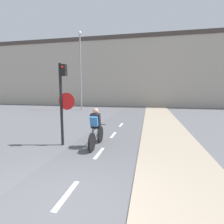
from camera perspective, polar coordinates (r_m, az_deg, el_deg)
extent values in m
plane|color=#5B5B60|center=(3.90, -18.22, -28.51)|extent=(120.00, 120.00, 0.00)
cube|color=#56565B|center=(3.89, -18.23, -28.39)|extent=(2.71, 60.00, 0.02)
cube|color=white|center=(4.24, -14.53, -24.69)|extent=(0.12, 1.10, 0.00)
cube|color=white|center=(6.34, -4.21, -13.22)|extent=(0.12, 1.10, 0.00)
cube|color=white|center=(8.66, 0.41, -7.50)|extent=(0.12, 1.10, 0.00)
cube|color=white|center=(11.05, 2.99, -4.19)|extent=(0.12, 1.10, 0.00)
cube|color=#B2A899|center=(25.06, 8.22, 11.97)|extent=(60.00, 5.00, 8.47)
cube|color=#473D38|center=(25.80, 8.42, 21.95)|extent=(60.00, 5.20, 0.50)
cylinder|color=black|center=(7.20, -16.22, 2.13)|extent=(0.11, 0.11, 3.25)
cube|color=black|center=(7.14, -15.50, 13.03)|extent=(0.20, 0.20, 0.44)
sphere|color=red|center=(7.05, -15.95, 13.99)|extent=(0.09, 0.09, 0.09)
cone|color=red|center=(7.07, -14.61, 3.42)|extent=(0.67, 0.01, 0.67)
cone|color=silver|center=(7.08, -14.58, 3.42)|extent=(0.60, 0.02, 0.60)
cylinder|color=gray|center=(19.12, -10.20, 12.40)|extent=(0.14, 0.14, 7.85)
sphere|color=silver|center=(19.88, -10.50, 24.06)|extent=(0.36, 0.36, 0.36)
cylinder|color=black|center=(6.44, -6.60, -9.83)|extent=(0.07, 0.70, 0.70)
cylinder|color=black|center=(7.49, -3.81, -7.31)|extent=(0.07, 0.70, 0.70)
cylinder|color=black|center=(7.12, -4.60, -6.58)|extent=(0.04, 0.73, 0.43)
cylinder|color=black|center=(6.62, -5.92, -7.52)|extent=(0.04, 0.38, 0.46)
cylinder|color=black|center=(6.90, -5.04, -5.17)|extent=(0.04, 1.06, 0.07)
cylinder|color=black|center=(6.64, -6.00, -9.36)|extent=(0.04, 0.44, 0.05)
cylinder|color=black|center=(7.39, -3.84, -4.04)|extent=(0.46, 0.03, 0.03)
cube|color=black|center=(6.72, -5.38, -2.92)|extent=(0.36, 0.31, 0.59)
sphere|color=tan|center=(6.70, -5.32, 0.32)|extent=(0.22, 0.22, 0.22)
cylinder|color=#232328|center=(6.82, -6.23, -6.66)|extent=(0.04, 0.07, 0.44)
cylinder|color=#232328|center=(6.76, -4.61, -6.76)|extent=(0.04, 0.07, 0.44)
cube|color=#3370B2|center=(6.55, -5.85, -3.03)|extent=(0.28, 0.23, 0.39)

